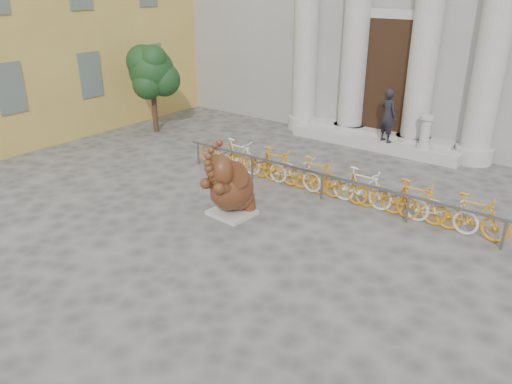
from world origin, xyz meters
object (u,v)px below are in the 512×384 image
Objects in this scene: tree at (152,72)px; elephant_statue at (230,188)px; bike_rack at (327,178)px; pedestrian at (388,115)px.

elephant_statue is at bearing -29.20° from tree.
pedestrian reaches higher than bike_rack.
pedestrian is (0.99, 6.92, 0.52)m from elephant_statue.
bike_rack is at bearing 116.99° from pedestrian.
elephant_statue is at bearing -117.45° from bike_rack.
bike_rack is at bearing -9.75° from tree.
elephant_statue is 1.13× the size of pedestrian.
bike_rack is at bearing 66.40° from elephant_statue.
tree reaches higher than pedestrian.
tree reaches higher than elephant_statue.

